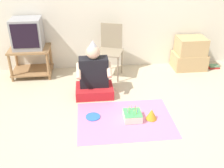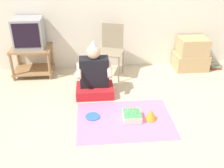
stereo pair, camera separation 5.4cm
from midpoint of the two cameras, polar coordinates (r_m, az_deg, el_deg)
ground_plane at (r=3.25m, az=4.92°, el=-9.94°), size 16.00×16.00×0.00m
tv_stand at (r=4.62m, az=-17.51°, el=5.17°), size 0.66×0.48×0.49m
tv at (r=4.49m, az=-18.29°, el=10.41°), size 0.46×0.40×0.48m
folding_chair at (r=4.36m, az=-0.76°, el=8.08°), size 0.51×0.51×0.87m
cardboard_box_stack at (r=4.88m, az=16.28°, el=6.32°), size 0.57×0.41×0.57m
book_pile at (r=5.12m, az=20.91°, el=3.58°), size 0.20×0.14×0.05m
person_seated at (r=3.83m, az=-4.34°, el=1.53°), size 0.55×0.40×0.84m
party_cloth at (r=3.41m, az=2.41°, el=-7.75°), size 1.22×0.89×0.01m
birthday_cake at (r=3.38m, az=4.01°, el=-6.93°), size 0.23×0.23×0.18m
party_hat_blue at (r=3.41m, az=8.17°, el=-6.51°), size 0.14×0.14×0.14m
paper_plate at (r=3.45m, az=-4.62°, el=-7.10°), size 0.19×0.19×0.01m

